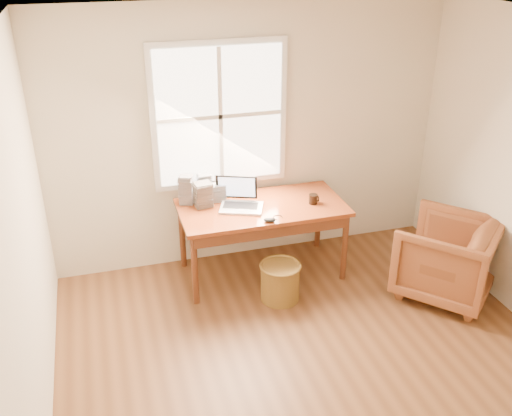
% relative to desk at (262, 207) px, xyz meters
% --- Properties ---
extents(room_shell, '(4.04, 4.54, 2.64)m').
position_rel_desk_xyz_m(room_shell, '(-0.02, -1.64, 0.59)').
color(room_shell, brown).
rests_on(room_shell, ground).
extents(desk, '(1.60, 0.80, 0.04)m').
position_rel_desk_xyz_m(desk, '(0.00, 0.00, 0.00)').
color(desk, brown).
rests_on(desk, room_shell).
extents(armchair, '(1.17, 1.17, 0.76)m').
position_rel_desk_xyz_m(armchair, '(1.55, -0.83, -0.35)').
color(armchair, brown).
rests_on(armchair, room_shell).
extents(wicker_stool, '(0.45, 0.45, 0.36)m').
position_rel_desk_xyz_m(wicker_stool, '(0.03, -0.49, -0.55)').
color(wicker_stool, brown).
rests_on(wicker_stool, room_shell).
extents(laptop, '(0.48, 0.49, 0.27)m').
position_rel_desk_xyz_m(laptop, '(-0.21, -0.01, 0.16)').
color(laptop, silver).
rests_on(laptop, desk).
extents(mouse, '(0.13, 0.11, 0.04)m').
position_rel_desk_xyz_m(mouse, '(-0.03, -0.34, 0.04)').
color(mouse, black).
rests_on(mouse, desk).
extents(coffee_mug, '(0.11, 0.11, 0.10)m').
position_rel_desk_xyz_m(coffee_mug, '(0.49, -0.09, 0.07)').
color(coffee_mug, black).
rests_on(coffee_mug, desk).
extents(cd_stack_a, '(0.13, 0.12, 0.25)m').
position_rel_desk_xyz_m(cd_stack_a, '(-0.49, 0.34, 0.15)').
color(cd_stack_a, '#ABAFB6').
rests_on(cd_stack_a, desk).
extents(cd_stack_b, '(0.17, 0.16, 0.24)m').
position_rel_desk_xyz_m(cd_stack_b, '(-0.55, 0.15, 0.14)').
color(cd_stack_b, '#28272C').
rests_on(cd_stack_b, desk).
extents(cd_stack_c, '(0.16, 0.15, 0.29)m').
position_rel_desk_xyz_m(cd_stack_c, '(-0.69, 0.26, 0.16)').
color(cd_stack_c, '#9F9EAB').
rests_on(cd_stack_c, desk).
extents(cd_stack_d, '(0.15, 0.13, 0.17)m').
position_rel_desk_xyz_m(cd_stack_d, '(-0.37, 0.24, 0.11)').
color(cd_stack_d, silver).
rests_on(cd_stack_d, desk).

